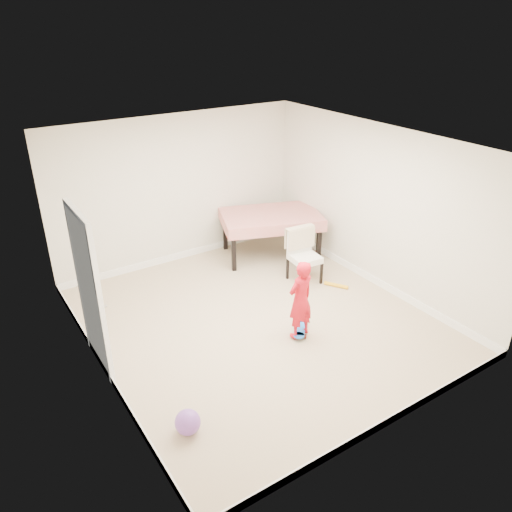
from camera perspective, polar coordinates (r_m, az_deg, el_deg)
ground at (r=7.37m, az=0.20°, el=-7.41°), size 5.00×5.00×0.00m
ceiling at (r=6.31m, az=0.24°, el=12.47°), size 4.50×5.00×0.04m
wall_back at (r=8.77m, az=-8.83°, el=7.43°), size 4.50×0.04×2.60m
wall_front at (r=5.11m, az=15.88°, el=-7.90°), size 4.50×0.04×2.60m
wall_left at (r=5.93m, az=-18.08°, el=-3.15°), size 0.04×5.00×2.60m
wall_right at (r=8.09m, az=13.58°, el=5.37°), size 0.04×5.00×2.60m
door at (r=6.32m, az=-18.46°, el=-4.16°), size 0.11×0.94×2.11m
baseboard_back at (r=9.24m, az=-8.33°, el=0.16°), size 4.50×0.02×0.12m
baseboard_front at (r=5.88m, az=14.42°, el=-18.03°), size 4.50×0.02×0.12m
baseboard_left at (r=6.61m, az=-16.65°, el=-12.59°), size 0.02×5.00×0.12m
baseboard_right at (r=8.60m, az=12.77°, el=-2.35°), size 0.02×5.00×0.12m
dining_table at (r=9.11m, az=1.70°, el=2.46°), size 2.01×1.63×0.82m
dining_chair at (r=8.22m, az=5.62°, el=-0.05°), size 0.56×0.63×0.92m
skateboard at (r=7.14m, az=5.04°, el=-8.33°), size 0.51×0.54×0.08m
child at (r=6.75m, az=5.09°, el=-5.24°), size 0.45×0.32×1.13m
balloon at (r=5.65m, az=-7.82°, el=-18.30°), size 0.28×0.28×0.28m
foam_toy at (r=8.31m, az=9.14°, el=-3.31°), size 0.27×0.37×0.06m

